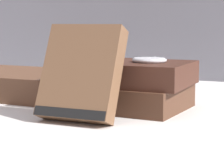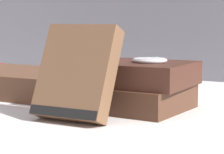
{
  "view_description": "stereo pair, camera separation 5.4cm",
  "coord_description": "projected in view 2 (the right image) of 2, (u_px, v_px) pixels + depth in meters",
  "views": [
    {
      "loc": [
        0.26,
        -0.57,
        0.12
      ],
      "look_at": [
        -0.01,
        0.03,
        0.05
      ],
      "focal_mm": 75.0,
      "sensor_mm": 36.0,
      "label": 1
    },
    {
      "loc": [
        0.31,
        -0.55,
        0.12
      ],
      "look_at": [
        -0.01,
        0.03,
        0.05
      ],
      "focal_mm": 75.0,
      "sensor_mm": 36.0,
      "label": 2
    }
  ],
  "objects": [
    {
      "name": "ground_plane",
      "position": [
        105.0,
        114.0,
        0.64
      ],
      "size": [
        3.0,
        3.0,
        0.0
      ],
      "primitive_type": "plane",
      "color": "silver"
    },
    {
      "name": "book_leaning_front",
      "position": [
        76.0,
        76.0,
        0.59
      ],
      "size": [
        0.1,
        0.07,
        0.12
      ],
      "rotation": [
        -0.4,
        0.0,
        0.0
      ],
      "color": "brown",
      "rests_on": "ground_plane"
    },
    {
      "name": "pocket_watch",
      "position": [
        150.0,
        60.0,
        0.66
      ],
      "size": [
        0.05,
        0.05,
        0.01
      ],
      "color": "silver",
      "rests_on": "book_flat_top"
    },
    {
      "name": "book_flat_bottom",
      "position": [
        117.0,
        95.0,
        0.69
      ],
      "size": [
        0.2,
        0.14,
        0.04
      ],
      "rotation": [
        0.0,
        0.0,
        -0.06
      ],
      "color": "#4C2D1E",
      "rests_on": "ground_plane"
    },
    {
      "name": "book_side_left",
      "position": [
        16.0,
        81.0,
        0.84
      ],
      "size": [
        0.26,
        0.19,
        0.04
      ],
      "rotation": [
        0.0,
        0.0,
        -0.03
      ],
      "color": "brown",
      "rests_on": "ground_plane"
    },
    {
      "name": "book_flat_top",
      "position": [
        124.0,
        73.0,
        0.68
      ],
      "size": [
        0.18,
        0.13,
        0.03
      ],
      "rotation": [
        0.0,
        0.0,
        0.0
      ],
      "color": "#422319",
      "rests_on": "book_flat_bottom"
    }
  ]
}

